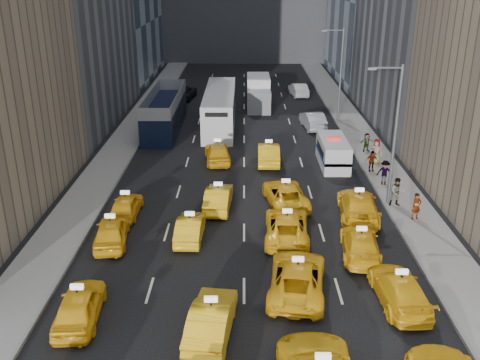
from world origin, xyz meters
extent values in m
plane|color=black|center=(0.00, 0.00, 0.00)|extent=(160.00, 160.00, 0.00)
cube|color=gray|center=(-10.50, 25.00, 0.07)|extent=(3.00, 90.00, 0.15)
cube|color=gray|center=(10.50, 25.00, 0.07)|extent=(3.00, 90.00, 0.15)
cube|color=slate|center=(-9.05, 25.00, 0.09)|extent=(0.15, 90.00, 0.18)
cube|color=slate|center=(9.05, 25.00, 0.09)|extent=(0.15, 90.00, 0.18)
cylinder|color=#595B60|center=(9.30, 12.00, 4.50)|extent=(0.20, 0.20, 9.00)
cylinder|color=#595B60|center=(8.40, 12.00, 8.80)|extent=(1.80, 0.12, 0.12)
cube|color=slate|center=(7.50, 12.00, 8.75)|extent=(0.50, 0.22, 0.12)
cylinder|color=#595B60|center=(9.30, 32.00, 4.50)|extent=(0.20, 0.20, 9.00)
cylinder|color=#595B60|center=(8.40, 32.00, 8.80)|extent=(1.80, 0.12, 0.12)
cube|color=slate|center=(7.50, 32.00, 8.75)|extent=(0.50, 0.22, 0.12)
imported|color=yellow|center=(-7.12, -0.32, 0.74)|extent=(2.01, 4.42, 1.47)
imported|color=yellow|center=(-1.35, -1.27, 0.76)|extent=(2.15, 4.78, 1.52)
imported|color=yellow|center=(2.50, 1.97, 0.76)|extent=(3.25, 5.77, 1.52)
imported|color=yellow|center=(7.07, 1.09, 0.70)|extent=(2.20, 4.94, 1.41)
imported|color=yellow|center=(-7.34, 6.65, 0.73)|extent=(2.20, 4.44, 1.45)
imported|color=yellow|center=(-3.04, 7.25, 0.66)|extent=(1.52, 4.07, 1.33)
imported|color=yellow|center=(2.41, 7.40, 0.72)|extent=(2.70, 5.33, 1.44)
imported|color=yellow|center=(6.17, 5.42, 0.68)|extent=(2.40, 4.87, 1.36)
imported|color=yellow|center=(-7.26, 10.20, 0.67)|extent=(1.63, 3.95, 1.34)
imported|color=yellow|center=(-1.63, 11.34, 0.72)|extent=(1.80, 4.48, 1.45)
imported|color=yellow|center=(2.66, 11.97, 0.71)|extent=(3.05, 5.41, 1.43)
imported|color=yellow|center=(6.97, 10.11, 0.80)|extent=(2.71, 5.66, 1.59)
imported|color=yellow|center=(-2.09, 20.05, 0.79)|extent=(2.39, 4.80, 1.57)
imported|color=yellow|center=(1.91, 19.88, 0.78)|extent=(1.72, 4.75, 1.56)
cube|color=silver|center=(6.86, 19.41, 1.04)|extent=(2.14, 5.25, 2.08)
cylinder|color=black|center=(6.01, 17.71, 0.42)|extent=(0.28, 0.83, 0.83)
cylinder|color=black|center=(7.70, 17.71, 0.42)|extent=(0.28, 0.83, 0.83)
cylinder|color=black|center=(6.01, 21.10, 0.42)|extent=(0.28, 0.83, 0.83)
cylinder|color=black|center=(7.70, 21.10, 0.42)|extent=(0.28, 0.83, 0.83)
cube|color=navy|center=(6.86, 19.41, 0.90)|extent=(2.18, 5.25, 0.24)
cube|color=red|center=(6.86, 19.41, 2.15)|extent=(0.95, 0.36, 0.15)
cube|color=black|center=(-7.43, 29.10, 1.76)|extent=(3.13, 12.17, 3.52)
cylinder|color=black|center=(-8.65, 23.96, 0.55)|extent=(0.28, 1.10, 1.10)
cylinder|color=black|center=(-6.21, 23.96, 0.55)|extent=(0.28, 1.10, 1.10)
cylinder|color=black|center=(-8.65, 34.25, 0.55)|extent=(0.28, 1.10, 1.10)
cylinder|color=black|center=(-6.21, 34.25, 0.55)|extent=(0.28, 1.10, 1.10)
cube|color=silver|center=(-2.33, 30.46, 1.71)|extent=(4.51, 13.47, 3.42)
cylinder|color=black|center=(-3.56, 24.75, 0.55)|extent=(0.28, 1.10, 1.10)
cylinder|color=black|center=(-1.10, 24.75, 0.55)|extent=(0.28, 1.10, 1.10)
cylinder|color=black|center=(-3.56, 36.17, 0.55)|extent=(0.28, 1.10, 1.10)
cylinder|color=black|center=(-1.10, 36.17, 0.55)|extent=(0.28, 1.10, 1.10)
cube|color=silver|center=(1.55, 37.78, 1.63)|extent=(3.28, 7.36, 3.25)
cylinder|color=black|center=(0.48, 35.12, 0.55)|extent=(0.28, 1.10, 1.10)
cylinder|color=black|center=(2.62, 35.12, 0.55)|extent=(0.28, 1.10, 1.10)
cylinder|color=black|center=(0.48, 40.44, 0.55)|extent=(0.28, 1.10, 1.10)
cylinder|color=black|center=(2.62, 40.44, 0.55)|extent=(0.28, 1.10, 1.10)
imported|color=#A4A5AB|center=(6.54, 29.60, 0.80)|extent=(2.25, 5.00, 1.59)
imported|color=black|center=(-7.08, 41.82, 0.74)|extent=(3.14, 5.62, 1.49)
imported|color=slate|center=(1.43, 44.36, 0.78)|extent=(2.36, 5.42, 1.55)
imported|color=black|center=(-2.04, 45.73, 0.70)|extent=(1.77, 4.16, 1.40)
imported|color=#ADB0B5|center=(6.45, 43.34, 0.76)|extent=(2.20, 4.80, 1.53)
imported|color=gray|center=(10.33, 9.55, 0.99)|extent=(0.71, 0.58, 1.67)
imported|color=gray|center=(9.69, 11.50, 1.08)|extent=(0.92, 0.52, 1.86)
imported|color=gray|center=(9.77, 15.08, 1.03)|extent=(1.20, 0.65, 1.76)
imported|color=gray|center=(9.45, 17.69, 0.94)|extent=(0.97, 0.51, 1.59)
imported|color=gray|center=(10.18, 19.44, 1.12)|extent=(1.07, 0.83, 1.93)
imported|color=gray|center=(10.08, 22.30, 0.91)|extent=(1.48, 0.78, 1.53)
camera|label=1|loc=(-0.04, -19.65, 14.33)|focal=40.00mm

